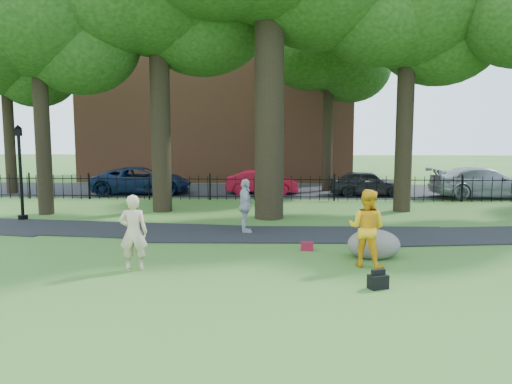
# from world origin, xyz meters

# --- Properties ---
(ground) EXTENTS (120.00, 120.00, 0.00)m
(ground) POSITION_xyz_m (0.00, 0.00, 0.00)
(ground) COLOR #395B20
(ground) RESTS_ON ground
(footpath) EXTENTS (36.07, 3.85, 0.03)m
(footpath) POSITION_xyz_m (1.00, 3.90, 0.00)
(footpath) COLOR black
(footpath) RESTS_ON ground
(street) EXTENTS (80.00, 7.00, 0.02)m
(street) POSITION_xyz_m (0.00, 16.00, 0.00)
(street) COLOR black
(street) RESTS_ON ground
(iron_fence) EXTENTS (44.00, 0.04, 1.20)m
(iron_fence) POSITION_xyz_m (0.00, 12.00, 0.60)
(iron_fence) COLOR black
(iron_fence) RESTS_ON ground
(brick_building) EXTENTS (18.00, 8.00, 12.00)m
(brick_building) POSITION_xyz_m (-4.00, 24.00, 6.00)
(brick_building) COLOR brown
(brick_building) RESTS_ON ground
(tree_row) EXTENTS (26.82, 7.96, 12.42)m
(tree_row) POSITION_xyz_m (0.52, 8.40, 8.15)
(tree_row) COLOR black
(tree_row) RESTS_ON ground
(woman) EXTENTS (0.72, 0.52, 1.82)m
(woman) POSITION_xyz_m (-3.05, -0.38, 0.91)
(woman) COLOR #CFB18E
(woman) RESTS_ON ground
(man) EXTENTS (1.16, 1.06, 1.91)m
(man) POSITION_xyz_m (2.57, 0.23, 0.96)
(man) COLOR #F3A514
(man) RESTS_ON ground
(pedestrian) EXTENTS (0.61, 1.11, 1.78)m
(pedestrian) POSITION_xyz_m (-0.70, 4.12, 0.89)
(pedestrian) COLOR #ADADB2
(pedestrian) RESTS_ON ground
(boulder) EXTENTS (1.60, 1.36, 0.81)m
(boulder) POSITION_xyz_m (2.92, 1.12, 0.40)
(boulder) COLOR slate
(boulder) RESTS_ON ground
(lamppost) EXTENTS (0.35, 0.35, 3.56)m
(lamppost) POSITION_xyz_m (-9.24, 6.11, 1.75)
(lamppost) COLOR black
(lamppost) RESTS_ON ground
(backpack) EXTENTS (0.46, 0.38, 0.30)m
(backpack) POSITION_xyz_m (2.53, -1.56, 0.15)
(backpack) COLOR black
(backpack) RESTS_ON ground
(red_bag) EXTENTS (0.37, 0.25, 0.24)m
(red_bag) POSITION_xyz_m (1.20, 1.80, 0.12)
(red_bag) COLOR maroon
(red_bag) RESTS_ON ground
(red_sedan) EXTENTS (3.87, 1.40, 1.27)m
(red_sedan) POSITION_xyz_m (-0.58, 14.51, 0.63)
(red_sedan) COLOR #A20C23
(red_sedan) RESTS_ON ground
(navy_van) EXTENTS (5.46, 3.07, 1.44)m
(navy_van) POSITION_xyz_m (-6.95, 14.08, 0.72)
(navy_van) COLOR #0C1B3C
(navy_van) RESTS_ON ground
(grey_car) EXTENTS (3.93, 1.70, 1.32)m
(grey_car) POSITION_xyz_m (4.91, 13.99, 0.66)
(grey_car) COLOR black
(grey_car) RESTS_ON ground
(silver_car) EXTENTS (5.45, 2.59, 1.53)m
(silver_car) POSITION_xyz_m (10.58, 13.50, 0.77)
(silver_car) COLOR #95989D
(silver_car) RESTS_ON ground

